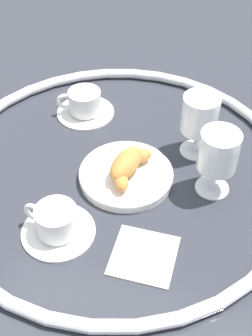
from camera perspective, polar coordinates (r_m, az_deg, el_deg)
ground_plane at (r=0.96m, az=-1.11°, el=-0.34°), size 2.20×2.20×0.00m
table_chrome_rim at (r=0.95m, az=-1.12°, el=0.18°), size 0.73×0.73×0.02m
pastry_plate at (r=0.93m, az=0.00°, el=-0.82°), size 0.19×0.19×0.02m
croissant_large at (r=0.91m, az=0.17°, el=0.41°), size 0.13×0.08×0.04m
coffee_cup_near at (r=1.10m, az=-5.18°, el=7.87°), size 0.14×0.14×0.06m
coffee_cup_far at (r=0.84m, az=-8.61°, el=-6.75°), size 0.14×0.14×0.06m
juice_glass_left at (r=0.96m, az=9.12°, el=6.24°), size 0.08×0.08×0.14m
juice_glass_right at (r=0.88m, az=11.34°, el=1.66°), size 0.08×0.08×0.14m
folded_napkin at (r=0.82m, az=2.22°, el=-10.72°), size 0.11×0.11×0.01m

